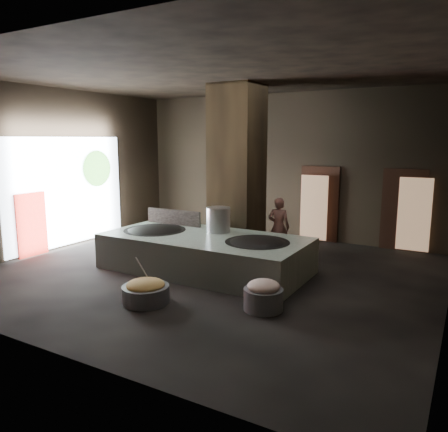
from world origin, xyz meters
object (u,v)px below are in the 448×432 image
Objects in this scene: veg_basin at (146,294)px; meat_basin at (263,299)px; hearth_platform at (205,253)px; wok_right at (257,246)px; wok_left at (155,233)px; stock_pot at (218,220)px; cook at (279,227)px.

veg_basin is 2.25m from meat_basin.
hearth_platform is 2.73m from meat_basin.
veg_basin is (-1.21, -2.39, -0.58)m from wok_right.
wok_left is at bearing -177.94° from hearth_platform.
wok_right is at bearing 119.21° from meat_basin.
hearth_platform is 3.41× the size of wok_right.
wok_right reaches higher than veg_basin.
stock_pot is 0.86× the size of meat_basin.
meat_basin is at bearing -34.51° from hearth_platform.
stock_pot is (0.05, 0.55, 0.71)m from hearth_platform.
veg_basin is at bearing -55.26° from wok_left.
stock_pot is at bearing 91.78° from veg_basin.
meat_basin is (2.10, 0.80, 0.03)m from veg_basin.
wok_left is 1.07× the size of wok_right.
meat_basin is (3.69, -1.50, -0.55)m from wok_left.
hearth_platform is 2.32m from cook.
cook is at bearing 99.12° from wok_right.
hearth_platform is 7.67× the size of stock_pot.
wok_right is 1.91m from meat_basin.
stock_pot reaches higher than veg_basin.
hearth_platform is at bearing 1.97° from wok_left.
wok_right reaches higher than hearth_platform.
wok_left is 2.80m from wok_right.
meat_basin is at bearing -22.07° from wok_left.
meat_basin is at bearing 20.72° from veg_basin.
hearth_platform is at bearing -177.88° from wok_right.
wok_right is at bearing 89.30° from cook.
meat_basin reaches higher than veg_basin.
wok_right is at bearing 63.17° from veg_basin.
meat_basin is at bearing -43.72° from stock_pot.
wok_left is 3.25m from cook.
veg_basin is at bearing 68.70° from cook.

